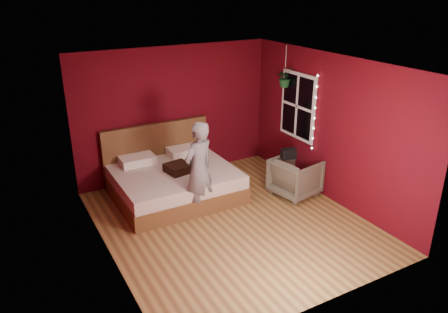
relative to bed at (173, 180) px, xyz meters
The scene contains 10 objects.
floor 1.50m from the bed, 72.15° to the right, with size 4.50×4.50×0.00m, color olive.
room_walls 2.01m from the bed, 72.15° to the right, with size 4.04×4.54×2.62m.
window 2.74m from the bed, 11.56° to the right, with size 0.05×0.97×1.27m.
fairy_lights 2.86m from the bed, 23.09° to the right, with size 0.04×0.04×1.45m.
bed is the anchor object (origin of this frame).
person 1.04m from the bed, 82.67° to the right, with size 0.60×0.39×1.65m, color slate.
armchair 2.26m from the bed, 28.88° to the right, with size 0.76×0.78×0.71m, color #6A6553.
handbag 2.18m from the bed, 28.28° to the right, with size 0.27×0.13×0.19m, color black.
throw_pillow 0.37m from the bed, 79.45° to the right, with size 0.41×0.41×0.15m, color black.
hanging_plant 2.89m from the bed, ahead, with size 0.42×0.39×0.79m.
Camera 1 is at (-3.16, -5.45, 3.72)m, focal length 35.00 mm.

